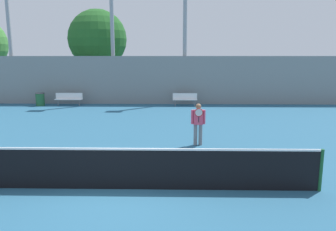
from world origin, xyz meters
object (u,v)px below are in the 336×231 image
(tennis_player, at_px, (198,122))
(light_pole_near_left, at_px, (9,25))
(bench_courtside_near, at_px, (69,98))
(light_pole_center_back, at_px, (112,25))
(tennis_net, at_px, (117,168))
(trash_bin, at_px, (40,99))
(bench_courtside_far, at_px, (185,98))
(light_pole_far_right, at_px, (185,22))
(tree_green_broad, at_px, (98,39))

(tennis_player, height_order, light_pole_near_left, light_pole_near_left)
(bench_courtside_near, distance_m, light_pole_center_back, 5.89)
(tennis_net, bearing_deg, bench_courtside_near, 112.29)
(light_pole_center_back, distance_m, trash_bin, 7.12)
(light_pole_center_back, relative_size, trash_bin, 10.96)
(tennis_net, height_order, bench_courtside_far, tennis_net)
(tennis_net, distance_m, tennis_player, 4.86)
(bench_courtside_near, bearing_deg, light_pole_near_left, 164.29)
(light_pole_near_left, bearing_deg, light_pole_far_right, 1.50)
(bench_courtside_near, bearing_deg, tennis_player, -50.61)
(tennis_player, height_order, bench_courtside_far, tennis_player)
(bench_courtside_far, distance_m, light_pole_near_left, 13.29)
(light_pole_center_back, distance_m, tree_green_broad, 3.30)
(bench_courtside_far, xyz_separation_m, trash_bin, (-9.86, -0.14, -0.09))
(tree_green_broad, bearing_deg, bench_courtside_far, -31.58)
(tennis_player, relative_size, light_pole_far_right, 0.16)
(light_pole_near_left, relative_size, trash_bin, 10.69)
(tennis_player, relative_size, tree_green_broad, 0.23)
(bench_courtside_near, bearing_deg, bench_courtside_far, -0.00)
(tennis_net, relative_size, light_pole_near_left, 1.11)
(trash_bin, bearing_deg, tennis_net, -61.15)
(tennis_net, distance_m, light_pole_near_left, 19.08)
(bench_courtside_near, xyz_separation_m, light_pole_center_back, (2.85, 1.45, 4.94))
(tree_green_broad, bearing_deg, trash_bin, -125.68)
(tennis_player, bearing_deg, light_pole_near_left, 138.33)
(bench_courtside_far, xyz_separation_m, tree_green_broad, (-6.77, 4.16, 4.12))
(tennis_player, xyz_separation_m, light_pole_center_back, (-5.29, 11.37, 4.57))
(light_pole_far_right, bearing_deg, bench_courtside_near, -169.03)
(tennis_player, bearing_deg, tree_green_broad, 116.44)
(bench_courtside_far, relative_size, tree_green_broad, 0.24)
(bench_courtside_near, xyz_separation_m, light_pole_far_right, (7.95, 1.54, 5.17))
(bench_courtside_near, distance_m, light_pole_far_right, 9.61)
(light_pole_near_left, height_order, tree_green_broad, light_pole_near_left)
(light_pole_near_left, xyz_separation_m, trash_bin, (2.42, -1.36, -5.02))
(tennis_net, relative_size, bench_courtside_far, 6.25)
(tennis_net, relative_size, light_pole_center_back, 1.08)
(tennis_player, height_order, light_pole_center_back, light_pole_center_back)
(tennis_net, height_order, light_pole_near_left, light_pole_near_left)
(tennis_net, relative_size, bench_courtside_near, 5.61)
(tennis_net, distance_m, bench_courtside_far, 14.34)
(light_pole_far_right, relative_size, light_pole_center_back, 1.05)
(light_pole_near_left, xyz_separation_m, light_pole_center_back, (7.19, 0.23, 0.01))
(tennis_player, bearing_deg, trash_bin, 135.90)
(trash_bin, bearing_deg, tree_green_broad, 54.32)
(bench_courtside_near, distance_m, trash_bin, 1.93)
(bench_courtside_far, distance_m, light_pole_center_back, 7.24)
(light_pole_near_left, height_order, light_pole_center_back, light_pole_center_back)
(tennis_net, relative_size, tennis_player, 6.45)
(tennis_net, height_order, tree_green_broad, tree_green_broad)
(tennis_net, height_order, light_pole_center_back, light_pole_center_back)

